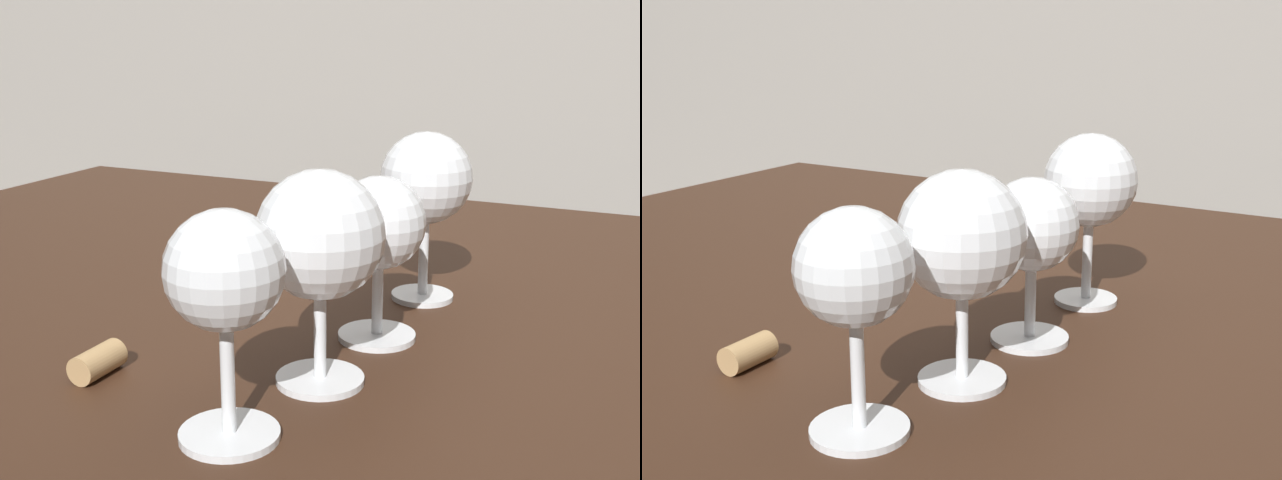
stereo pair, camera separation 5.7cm
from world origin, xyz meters
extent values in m
cube|color=#382114|center=(0.00, 0.00, 0.69)|extent=(1.26, 0.86, 0.03)
cylinder|color=#382114|center=(-0.57, 0.37, 0.34)|extent=(0.06, 0.06, 0.68)
cylinder|color=white|center=(0.07, -0.31, 0.71)|extent=(0.06, 0.06, 0.00)
cylinder|color=white|center=(0.07, -0.31, 0.75)|extent=(0.01, 0.01, 0.08)
sphere|color=white|center=(0.07, -0.31, 0.82)|extent=(0.07, 0.07, 0.07)
ellipsoid|color=#380711|center=(0.07, -0.31, 0.82)|extent=(0.07, 0.07, 0.03)
cylinder|color=white|center=(0.09, -0.21, 0.71)|extent=(0.06, 0.06, 0.00)
cylinder|color=white|center=(0.09, -0.21, 0.75)|extent=(0.01, 0.01, 0.08)
sphere|color=white|center=(0.09, -0.21, 0.82)|extent=(0.09, 0.09, 0.09)
ellipsoid|color=maroon|center=(0.09, -0.21, 0.82)|extent=(0.08, 0.08, 0.04)
cylinder|color=white|center=(0.10, -0.12, 0.71)|extent=(0.06, 0.06, 0.00)
cylinder|color=white|center=(0.10, -0.12, 0.75)|extent=(0.01, 0.01, 0.07)
sphere|color=white|center=(0.10, -0.12, 0.81)|extent=(0.07, 0.07, 0.07)
ellipsoid|color=gold|center=(0.10, -0.12, 0.81)|extent=(0.07, 0.07, 0.03)
cylinder|color=white|center=(0.10, -0.01, 0.71)|extent=(0.06, 0.06, 0.00)
cylinder|color=white|center=(0.10, -0.01, 0.76)|extent=(0.01, 0.01, 0.08)
sphere|color=white|center=(0.10, -0.01, 0.82)|extent=(0.08, 0.08, 0.08)
ellipsoid|color=#EACC66|center=(0.10, -0.01, 0.83)|extent=(0.07, 0.07, 0.04)
cylinder|color=tan|center=(-0.06, -0.27, 0.72)|extent=(0.02, 0.04, 0.02)
camera|label=1|loc=(0.32, -0.71, 0.97)|focal=46.32mm
camera|label=2|loc=(0.37, -0.68, 0.97)|focal=46.32mm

